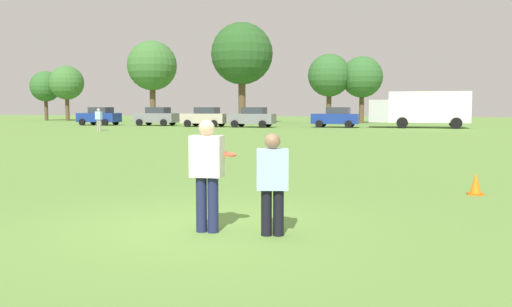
% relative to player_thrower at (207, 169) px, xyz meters
% --- Properties ---
extents(ground_plane, '(196.09, 196.09, 0.00)m').
position_rel_player_thrower_xyz_m(ground_plane, '(-0.31, 0.25, -0.95)').
color(ground_plane, '#608C3D').
extents(player_thrower, '(0.48, 0.29, 1.68)m').
position_rel_player_thrower_xyz_m(player_thrower, '(0.00, 0.00, 0.00)').
color(player_thrower, '#1E234C').
rests_on(player_thrower, ground).
extents(player_defender, '(0.50, 0.36, 1.49)m').
position_rel_player_thrower_xyz_m(player_defender, '(0.99, 0.04, -0.12)').
color(player_defender, black).
rests_on(player_defender, ground).
extents(frisbee, '(0.27, 0.27, 0.08)m').
position_rel_player_thrower_xyz_m(frisbee, '(0.24, 0.23, 0.22)').
color(frisbee, '#E54C33').
extents(traffic_cone, '(0.32, 0.32, 0.48)m').
position_rel_player_thrower_xyz_m(traffic_cone, '(4.32, 4.82, -0.72)').
color(traffic_cone, '#D8590C').
rests_on(traffic_cone, ground).
extents(parked_car_near_left, '(4.24, 2.30, 1.82)m').
position_rel_player_thrower_xyz_m(parked_car_near_left, '(-27.02, 42.03, -0.02)').
color(parked_car_near_left, navy).
rests_on(parked_car_near_left, ground).
extents(parked_car_mid_left, '(4.24, 2.30, 1.82)m').
position_rel_player_thrower_xyz_m(parked_car_mid_left, '(-20.92, 42.40, -0.02)').
color(parked_car_mid_left, slate).
rests_on(parked_car_mid_left, ground).
extents(parked_car_center, '(4.24, 2.30, 1.82)m').
position_rel_player_thrower_xyz_m(parked_car_center, '(-15.19, 40.77, -0.02)').
color(parked_car_center, '#B7AD99').
rests_on(parked_car_center, ground).
extents(parked_car_mid_right, '(4.24, 2.30, 1.82)m').
position_rel_player_thrower_xyz_m(parked_car_mid_right, '(-10.58, 40.61, -0.02)').
color(parked_car_mid_right, slate).
rests_on(parked_car_mid_right, ground).
extents(parked_car_near_right, '(4.24, 2.30, 1.82)m').
position_rel_player_thrower_xyz_m(parked_car_near_right, '(-3.19, 42.30, -0.02)').
color(parked_car_near_right, navy).
rests_on(parked_car_near_right, ground).
extents(box_truck, '(8.56, 3.15, 3.18)m').
position_rel_player_thrower_xyz_m(box_truck, '(4.22, 43.09, 0.80)').
color(box_truck, white).
rests_on(box_truck, ground).
extents(bystander_sideline_watcher, '(0.50, 0.32, 1.74)m').
position_rel_player_thrower_xyz_m(bystander_sideline_watcher, '(-20.17, 30.52, 0.03)').
color(bystander_sideline_watcher, gray).
rests_on(bystander_sideline_watcher, ground).
extents(tree_west_oak, '(4.10, 4.10, 6.66)m').
position_rel_player_thrower_xyz_m(tree_west_oak, '(-44.10, 57.07, 3.63)').
color(tree_west_oak, brown).
rests_on(tree_west_oak, ground).
extents(tree_west_maple, '(4.46, 4.46, 7.25)m').
position_rel_player_thrower_xyz_m(tree_west_maple, '(-40.30, 56.29, 4.04)').
color(tree_west_maple, brown).
rests_on(tree_west_maple, ground).
extents(tree_center_elm, '(6.29, 6.29, 10.22)m').
position_rel_player_thrower_xyz_m(tree_center_elm, '(-28.32, 57.02, 6.08)').
color(tree_center_elm, brown).
rests_on(tree_center_elm, ground).
extents(tree_east_birch, '(6.97, 6.97, 11.32)m').
position_rel_player_thrower_xyz_m(tree_east_birch, '(-15.07, 52.44, 6.84)').
color(tree_east_birch, brown).
rests_on(tree_east_birch, ground).
extents(tree_east_oak, '(4.77, 4.77, 7.76)m').
position_rel_player_thrower_xyz_m(tree_east_oak, '(-5.46, 54.37, 4.39)').
color(tree_east_oak, brown).
rests_on(tree_east_oak, ground).
extents(tree_far_east_pine, '(4.60, 4.60, 7.48)m').
position_rel_player_thrower_xyz_m(tree_far_east_pine, '(-1.90, 55.21, 4.20)').
color(tree_far_east_pine, brown).
rests_on(tree_far_east_pine, ground).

